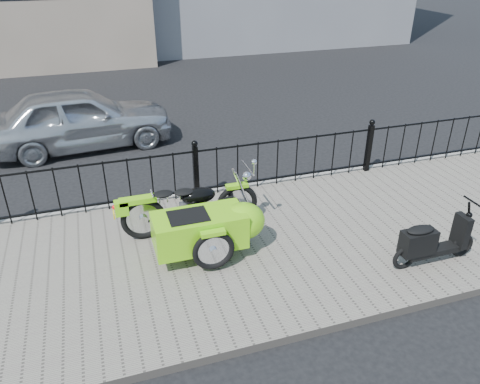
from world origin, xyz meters
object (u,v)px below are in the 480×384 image
object	(u,v)px
scooter	(431,242)
spare_tire	(226,218)
motorcycle_sidecar	(209,222)
sedan_car	(80,118)

from	to	relation	value
scooter	spare_tire	distance (m)	2.97
motorcycle_sidecar	scooter	world-z (taller)	motorcycle_sidecar
sedan_car	motorcycle_sidecar	bearing A→B (deg)	-166.75
spare_tire	motorcycle_sidecar	bearing A→B (deg)	-142.30
scooter	spare_tire	bearing A→B (deg)	148.73
motorcycle_sidecar	spare_tire	world-z (taller)	motorcycle_sidecar
spare_tire	sedan_car	size ratio (longest dim) A/B	0.17
motorcycle_sidecar	scooter	bearing A→B (deg)	-24.14
motorcycle_sidecar	sedan_car	distance (m)	5.34
sedan_car	spare_tire	bearing A→B (deg)	-162.41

